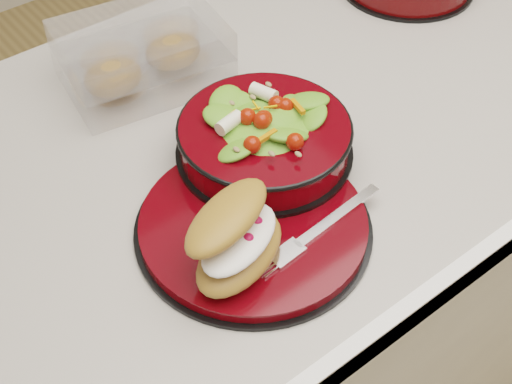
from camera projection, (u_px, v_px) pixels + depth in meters
island_counter at (257, 300)px, 1.36m from camera, size 1.24×0.74×0.90m
dinner_plate at (254, 225)px, 0.88m from camera, size 0.30×0.30×0.02m
salad_bowl at (264, 133)px, 0.93m from camera, size 0.24×0.24×0.10m
croissant at (236, 237)px, 0.80m from camera, size 0.16×0.13×0.08m
fork at (323, 226)px, 0.87m from camera, size 0.18×0.03×0.00m
pastry_box at (142, 56)px, 1.07m from camera, size 0.26×0.21×0.09m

